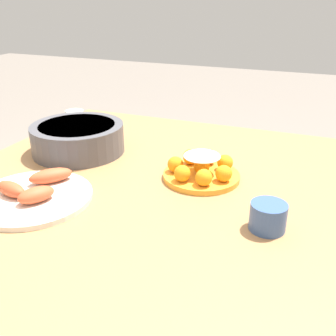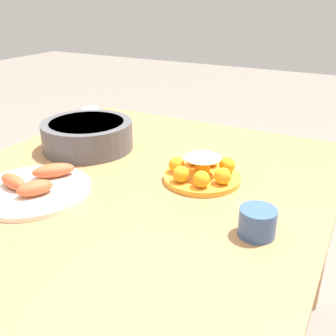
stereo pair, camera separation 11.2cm
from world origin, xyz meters
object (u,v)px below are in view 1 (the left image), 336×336
at_px(cake_plate, 201,169).
at_px(seafood_platter, 33,194).
at_px(dining_table, 135,209).
at_px(cup_far, 75,118).
at_px(serving_bowl, 78,137).
at_px(cup_near, 268,217).

relative_size(cake_plate, seafood_platter, 0.72).
xyz_separation_m(dining_table, cup_far, (0.38, 0.45, 0.12)).
height_order(dining_table, cake_plate, cake_plate).
bearing_deg(dining_table, serving_bowl, 62.42).
bearing_deg(cup_near, seafood_platter, 97.79).
distance_m(dining_table, seafood_platter, 0.29).
bearing_deg(seafood_platter, serving_bowl, 13.06).
height_order(cup_near, cup_far, cup_near).
bearing_deg(seafood_platter, cup_far, 23.77).
relative_size(seafood_platter, cup_far, 4.23).
height_order(cake_plate, serving_bowl, serving_bowl).
relative_size(cup_near, cup_far, 1.14).
distance_m(dining_table, cake_plate, 0.23).
xyz_separation_m(seafood_platter, cup_far, (0.57, 0.25, 0.02)).
height_order(cake_plate, cup_near, cake_plate).
height_order(serving_bowl, cup_near, serving_bowl).
xyz_separation_m(cup_near, cup_far, (0.49, 0.84, -0.00)).
height_order(dining_table, cup_far, cup_far).
relative_size(dining_table, cup_near, 14.59).
bearing_deg(seafood_platter, cup_near, -82.21).
bearing_deg(seafood_platter, dining_table, -48.02).
xyz_separation_m(cake_plate, cup_far, (0.28, 0.62, 0.00)).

